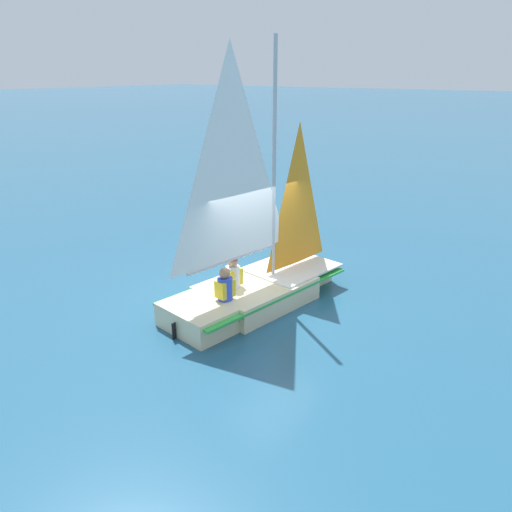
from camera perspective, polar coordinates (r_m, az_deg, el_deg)
The scene contains 4 objects.
ground_plane at distance 10.94m, azimuth 0.00°, elevation -5.35°, with size 260.00×260.00×0.00m, color #235675.
sailboat_main at distance 10.61m, azimuth -0.22°, elevation -1.96°, with size 2.25×4.43×5.42m.
sailor_helm at distance 10.46m, azimuth -2.64°, elevation -2.85°, with size 0.34×0.37×1.16m.
sailor_crew at distance 9.92m, azimuth -3.55°, elevation -4.29°, with size 0.34×0.37×1.16m.
Camera 1 is at (5.86, -7.92, 4.77)m, focal length 35.00 mm.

